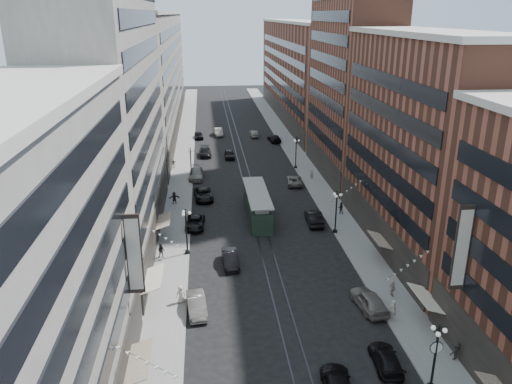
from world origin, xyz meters
name	(u,v)px	position (x,y,z in m)	size (l,w,h in m)	color
ground	(244,170)	(0.00, 60.00, 0.00)	(220.00, 220.00, 0.00)	black
sidewalk_west	(184,156)	(-11.00, 70.00, 0.07)	(4.00, 180.00, 0.15)	gray
sidewalk_east	(295,153)	(11.00, 70.00, 0.07)	(4.00, 180.00, 0.15)	gray
rail_west	(237,155)	(-0.70, 70.00, 0.01)	(0.12, 180.00, 0.02)	#2D2D33
rail_east	(244,155)	(0.70, 70.00, 0.01)	(0.12, 180.00, 0.02)	#2D2D33
building_west_near	(19,314)	(-17.00, 0.00, 11.00)	(8.00, 30.00, 22.00)	#9B978A
building_west_mid	(114,127)	(-17.00, 33.00, 14.00)	(8.00, 36.00, 28.00)	#9B978A
building_west_far	(159,73)	(-17.00, 96.00, 13.00)	(8.00, 90.00, 26.00)	#9B978A
building_east_mid	(417,148)	(17.00, 28.00, 12.00)	(8.00, 30.00, 24.00)	brown
building_east_tower	(352,48)	(17.00, 56.00, 21.00)	(8.00, 26.00, 42.00)	brown
building_east_far	(296,72)	(17.00, 105.00, 12.00)	(8.00, 72.00, 24.00)	brown
lamppost_sw_far	(186,230)	(-9.20, 28.00, 3.10)	(1.03, 1.14, 5.52)	black
lamppost_sw_mid	(191,163)	(-9.20, 55.00, 3.10)	(1.03, 1.14, 5.52)	black
lamppost_se_near	(435,354)	(9.20, 4.00, 3.22)	(1.08, 1.14, 5.52)	black
lamppost_se_far	(336,211)	(9.20, 32.00, 3.10)	(1.03, 1.14, 5.52)	black
lamppost_se_mid	(296,152)	(9.20, 60.00, 3.10)	(1.03, 1.14, 5.52)	black
streetcar	(257,205)	(0.00, 38.44, 1.67)	(2.89, 13.07, 3.61)	#203225
car_1	(197,305)	(-8.04, 16.04, 0.78)	(1.65, 4.73, 1.56)	#66635A
car_2	(195,223)	(-8.40, 35.61, 0.69)	(2.30, 5.00, 1.39)	black
car_3	(386,359)	(6.80, 6.88, 0.69)	(1.94, 4.78, 1.39)	black
car_4	(369,300)	(8.04, 14.95, 0.89)	(2.09, 5.20, 1.77)	slate
car_5	(230,259)	(-4.42, 24.89, 0.78)	(1.64, 4.71, 1.55)	black
pedestrian_1	(181,294)	(-9.55, 17.63, 1.03)	(0.86, 0.47, 1.75)	beige
pedestrian_2	(161,251)	(-12.08, 27.23, 0.99)	(0.82, 0.45, 1.68)	black
pedestrian_3	(455,351)	(12.50, 6.95, 0.95)	(1.04, 0.43, 1.61)	black
pedestrian_4	(393,289)	(10.96, 16.63, 0.97)	(0.96, 0.44, 1.63)	#A49988
car_7	(204,194)	(-7.25, 46.02, 0.78)	(2.57, 5.58, 1.55)	black
car_8	(196,174)	(-8.40, 56.07, 0.84)	(2.36, 5.80, 1.68)	gray
car_9	(199,135)	(-8.12, 84.68, 0.76)	(1.79, 4.46, 1.52)	black
car_10	(314,217)	(7.20, 35.32, 0.86)	(1.83, 5.24, 1.73)	black
car_11	(295,180)	(7.47, 51.35, 0.71)	(2.35, 5.10, 1.42)	slate
car_12	(274,138)	(8.14, 80.04, 0.77)	(2.14, 5.27, 1.53)	black
car_13	(229,154)	(-2.20, 68.02, 0.78)	(1.84, 4.56, 1.55)	black
car_14	(254,134)	(4.20, 85.09, 0.71)	(1.50, 4.30, 1.42)	slate
pedestrian_5	(174,198)	(-11.47, 44.31, 1.03)	(1.63, 0.47, 1.76)	black
pedestrian_6	(174,163)	(-12.46, 62.23, 0.98)	(0.98, 0.45, 1.67)	#B5AA96
pedestrian_7	(341,208)	(11.53, 38.03, 0.97)	(0.79, 0.44, 1.63)	black
pedestrian_8	(312,174)	(10.72, 53.47, 0.99)	(0.61, 0.40, 1.68)	#9E9483
pedestrian_9	(297,140)	(12.50, 77.04, 0.95)	(1.03, 0.43, 1.60)	black
car_extra_0	(205,152)	(-6.80, 70.09, 0.79)	(2.22, 5.46, 1.59)	black
car_extra_1	(218,132)	(-3.68, 87.05, 0.85)	(1.79, 5.15, 1.70)	gray
pedestrian_extra_0	(393,310)	(9.57, 12.92, 1.09)	(0.69, 0.45, 1.89)	#AFA691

